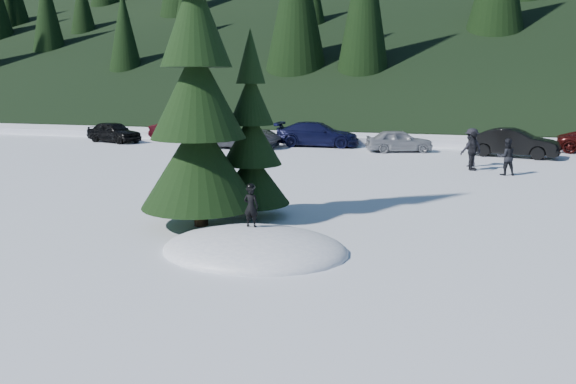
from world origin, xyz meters
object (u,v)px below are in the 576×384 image
(car_2, at_px, (236,135))
(child_skier, at_px, (251,207))
(spruce_tall, at_px, (198,104))
(car_5, at_px, (514,143))
(car_4, at_px, (399,141))
(adult_0, at_px, (506,157))
(spruce_short, at_px, (252,145))
(adult_2, at_px, (471,147))
(car_1, at_px, (180,130))
(car_0, at_px, (114,132))
(car_3, at_px, (317,134))
(adult_1, at_px, (472,151))

(car_2, bearing_deg, child_skier, -160.37)
(spruce_tall, height_order, car_5, spruce_tall)
(spruce_tall, relative_size, car_4, 2.36)
(child_skier, height_order, car_2, car_2)
(child_skier, height_order, adult_0, adult_0)
(child_skier, xyz_separation_m, car_2, (-7.60, 18.54, -0.23))
(spruce_short, distance_m, adult_2, 13.56)
(child_skier, bearing_deg, car_5, -112.72)
(car_1, distance_m, car_5, 20.90)
(adult_0, distance_m, car_1, 21.85)
(car_0, xyz_separation_m, car_3, (13.00, 1.47, 0.07))
(adult_1, relative_size, car_2, 0.32)
(adult_1, distance_m, adult_2, 1.14)
(car_1, bearing_deg, adult_1, -130.76)
(spruce_tall, xyz_separation_m, car_5, (9.67, 17.32, -2.59))
(car_1, height_order, car_2, car_2)
(child_skier, distance_m, adult_0, 14.33)
(adult_2, relative_size, car_5, 0.40)
(spruce_tall, distance_m, spruce_short, 2.11)
(car_1, bearing_deg, car_2, -138.14)
(car_2, bearing_deg, adult_2, -109.12)
(spruce_short, xyz_separation_m, car_5, (8.67, 15.92, -1.37))
(car_3, height_order, car_5, car_5)
(spruce_tall, bearing_deg, car_5, 60.82)
(car_2, bearing_deg, car_1, 55.74)
(child_skier, xyz_separation_m, car_4, (1.81, 19.15, -0.35))
(adult_1, bearing_deg, car_3, 42.29)
(car_4, bearing_deg, spruce_short, 151.75)
(adult_0, relative_size, car_3, 0.31)
(child_skier, bearing_deg, spruce_short, -71.19)
(car_5, bearing_deg, adult_1, 170.99)
(adult_0, distance_m, adult_2, 2.47)
(car_1, bearing_deg, spruce_tall, -168.25)
(car_0, relative_size, car_2, 0.73)
(child_skier, xyz_separation_m, adult_0, (6.82, 12.61, -0.20))
(child_skier, height_order, car_1, child_skier)
(adult_0, bearing_deg, car_1, -40.84)
(adult_1, relative_size, car_0, 0.44)
(spruce_tall, relative_size, adult_1, 4.99)
(spruce_tall, bearing_deg, child_skier, -35.53)
(car_2, relative_size, car_4, 1.46)
(child_skier, relative_size, car_4, 0.27)
(spruce_tall, relative_size, car_1, 2.19)
(adult_1, distance_m, car_3, 11.09)
(adult_0, relative_size, adult_1, 0.90)
(car_1, bearing_deg, child_skier, -165.83)
(car_1, bearing_deg, spruce_short, -164.32)
(spruce_tall, bearing_deg, car_3, 93.56)
(adult_0, height_order, car_5, adult_0)
(car_2, distance_m, car_4, 9.43)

